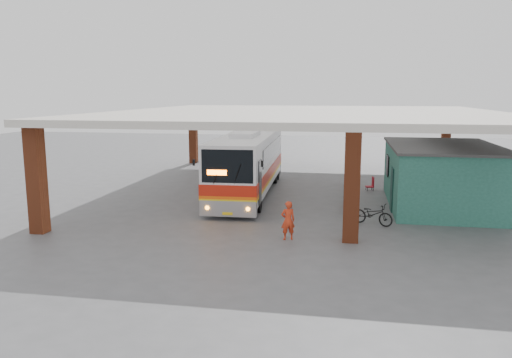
{
  "coord_description": "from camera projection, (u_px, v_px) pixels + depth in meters",
  "views": [
    {
      "loc": [
        2.74,
        -21.87,
        5.64
      ],
      "look_at": [
        -1.23,
        0.0,
        1.8
      ],
      "focal_mm": 35.0,
      "sensor_mm": 36.0,
      "label": 1
    }
  ],
  "objects": [
    {
      "name": "ground",
      "position": [
        283.0,
        219.0,
        22.65
      ],
      "size": [
        90.0,
        90.0,
        0.0
      ],
      "primitive_type": "plane",
      "color": "#515154",
      "rests_on": "ground"
    },
    {
      "name": "brick_columns",
      "position": [
        321.0,
        158.0,
        26.88
      ],
      "size": [
        20.1,
        21.6,
        4.35
      ],
      "color": "brown",
      "rests_on": "ground"
    },
    {
      "name": "motorcycle",
      "position": [
        372.0,
        214.0,
        21.55
      ],
      "size": [
        1.92,
        1.34,
        0.96
      ],
      "primitive_type": "imported",
      "rotation": [
        0.0,
        0.0,
        1.14
      ],
      "color": "black",
      "rests_on": "ground"
    },
    {
      "name": "canopy_roof",
      "position": [
        307.0,
        113.0,
        28.1
      ],
      "size": [
        21.0,
        23.0,
        0.3
      ],
      "primitive_type": "cube",
      "color": "beige",
      "rests_on": "brick_columns"
    },
    {
      "name": "coach_bus",
      "position": [
        248.0,
        163.0,
        27.85
      ],
      "size": [
        3.11,
        12.46,
        3.6
      ],
      "rotation": [
        0.0,
        0.0,
        0.04
      ],
      "color": "silver",
      "rests_on": "ground"
    },
    {
      "name": "pedestrian",
      "position": [
        288.0,
        220.0,
        19.32
      ],
      "size": [
        0.65,
        0.54,
        1.53
      ],
      "primitive_type": "imported",
      "rotation": [
        0.0,
        0.0,
        3.51
      ],
      "color": "red",
      "rests_on": "ground"
    },
    {
      "name": "shop_building",
      "position": [
        442.0,
        176.0,
        24.94
      ],
      "size": [
        5.2,
        8.2,
        3.11
      ],
      "color": "#296655",
      "rests_on": "ground"
    },
    {
      "name": "red_chair",
      "position": [
        371.0,
        184.0,
        29.13
      ],
      "size": [
        0.5,
        0.5,
        0.82
      ],
      "rotation": [
        0.0,
        0.0,
        0.19
      ],
      "color": "#AF121F",
      "rests_on": "ground"
    }
  ]
}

